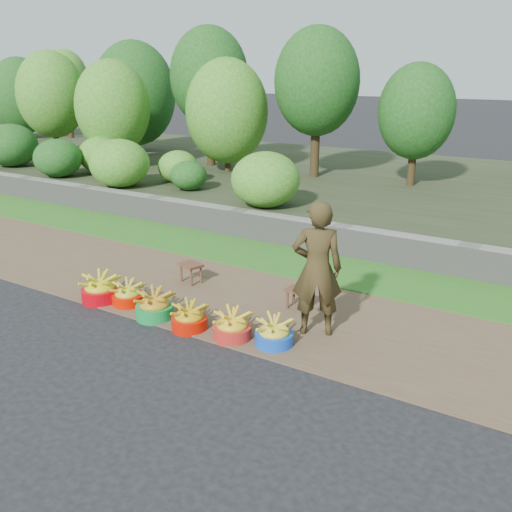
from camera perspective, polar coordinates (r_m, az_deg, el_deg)
The scene contains 15 objects.
ground_plane at distance 7.25m, azimuth -5.03°, elevation -8.51°, with size 120.00×120.00×0.00m, color black.
dirt_shoulder at distance 8.17m, azimuth 0.26°, elevation -5.11°, with size 80.00×2.50×0.02m, color brown.
grass_verge at distance 9.81m, azimuth 6.44°, elevation -1.07°, with size 80.00×1.50×0.04m, color #2E6D1E.
retaining_wall at distance 10.47m, azimuth 8.54°, elevation 1.57°, with size 80.00×0.35×0.55m, color gray.
earth_bank at distance 14.97m, azimuth 16.23°, elevation 6.03°, with size 80.00×10.00×0.50m, color #2F3720.
vegetation at distance 16.36m, azimuth -3.62°, elevation 14.99°, with size 30.07×7.84×3.89m.
basin_a at distance 8.63m, azimuth -15.32°, elevation -3.24°, with size 0.55×0.55×0.41m.
basin_b at distance 8.41m, azimuth -12.69°, elevation -3.81°, with size 0.46×0.46×0.35m.
basin_c at distance 7.91m, azimuth -10.10°, elevation -4.95°, with size 0.52×0.52×0.39m.
basin_d at distance 7.52m, azimuth -6.69°, elevation -6.19°, with size 0.47×0.47×0.35m.
basin_e at distance 7.22m, azimuth -2.39°, elevation -7.08°, with size 0.49×0.49×0.37m.
basin_f at distance 7.06m, azimuth 1.81°, elevation -7.78°, with size 0.48×0.48×0.36m.
stool_left at distance 9.03m, azimuth -6.54°, elevation -1.14°, with size 0.41×0.36×0.31m.
stool_right at distance 8.04m, azimuth 4.29°, elevation -3.68°, with size 0.34×0.27×0.30m.
vendor_woman at distance 7.11m, azimuth 6.12°, elevation -1.28°, with size 0.63×0.42×1.74m, color black.
Camera 1 is at (3.96, -5.12, 3.27)m, focal length 40.00 mm.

